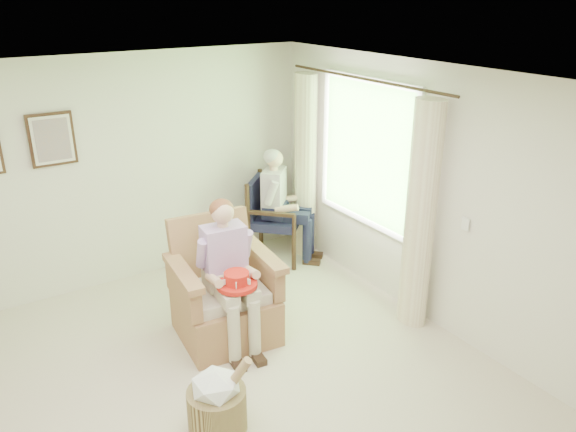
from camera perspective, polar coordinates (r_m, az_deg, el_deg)
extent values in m
plane|color=beige|center=(4.83, -7.02, -19.75)|extent=(5.50, 5.50, 0.00)
cube|color=silver|center=(6.51, -18.44, 3.88)|extent=(5.00, 0.04, 2.60)
cube|color=silver|center=(5.50, 16.27, 0.89)|extent=(0.04, 5.50, 2.60)
cube|color=white|center=(3.66, -8.93, 12.28)|extent=(5.00, 5.50, 0.02)
cube|color=#2D6B23|center=(6.21, 8.04, 6.38)|extent=(0.02, 1.40, 1.50)
cube|color=white|center=(6.04, 8.37, 13.51)|extent=(0.04, 1.52, 0.06)
cube|color=white|center=(6.45, 7.61, -0.32)|extent=(0.04, 1.52, 0.06)
cylinder|color=#382114|center=(5.98, 7.71, 13.65)|extent=(0.03, 2.50, 0.03)
cylinder|color=beige|center=(5.57, 13.27, -0.19)|extent=(0.34, 0.34, 2.30)
cylinder|color=beige|center=(6.98, 1.75, 4.93)|extent=(0.34, 0.34, 2.30)
cube|color=#382114|center=(6.26, -22.85, 7.19)|extent=(0.45, 0.03, 0.55)
cube|color=silver|center=(6.24, -22.81, 7.15)|extent=(0.39, 0.01, 0.49)
cube|color=tan|center=(6.24, -22.80, 7.13)|extent=(0.33, 0.01, 0.43)
cube|color=#A4724D|center=(5.63, -6.32, -10.00)|extent=(0.87, 0.85, 0.46)
cube|color=beige|center=(5.46, -6.29, -7.62)|extent=(0.68, 0.66, 0.11)
cube|color=#A4724D|center=(5.63, -8.25, -3.12)|extent=(0.81, 0.25, 0.69)
cube|color=#A4724D|center=(5.29, -10.44, -7.45)|extent=(0.11, 0.79, 0.33)
cube|color=#A4724D|center=(5.59, -2.79, -5.33)|extent=(0.11, 0.79, 0.33)
cylinder|color=black|center=(6.80, -2.08, -3.94)|extent=(0.06, 0.06, 0.45)
cylinder|color=black|center=(7.10, 2.16, -2.75)|extent=(0.06, 0.06, 0.45)
cylinder|color=black|center=(7.25, -4.42, -2.26)|extent=(0.06, 0.06, 0.45)
cylinder|color=black|center=(7.54, -0.33, -1.22)|extent=(0.06, 0.06, 0.45)
cube|color=#191937|center=(7.06, -1.18, -0.47)|extent=(0.59, 0.57, 0.10)
cube|color=#191937|center=(7.18, -2.36, 2.27)|extent=(0.55, 0.07, 0.51)
cube|color=beige|center=(5.38, -6.35, -6.11)|extent=(0.40, 0.26, 0.16)
cube|color=#C399D8|center=(5.27, -6.58, -3.34)|extent=(0.39, 0.24, 0.46)
sphere|color=#DDAD8E|center=(5.11, -6.70, 0.37)|extent=(0.21, 0.21, 0.21)
ellipsoid|color=brown|center=(5.13, -6.84, 0.72)|extent=(0.22, 0.22, 0.18)
cube|color=beige|center=(5.19, -6.20, -7.84)|extent=(0.14, 0.44, 0.13)
cube|color=beige|center=(5.27, -4.25, -7.28)|extent=(0.14, 0.44, 0.13)
cylinder|color=beige|center=(5.20, -5.03, -11.74)|extent=(0.12, 0.12, 0.58)
cylinder|color=beige|center=(5.28, -3.09, -11.11)|extent=(0.12, 0.12, 0.58)
cube|color=#1A1B39|center=(7.00, -1.19, 0.75)|extent=(0.40, 0.26, 0.16)
cube|color=silver|center=(6.91, -1.29, 2.96)|extent=(0.39, 0.24, 0.46)
sphere|color=#DDAD8E|center=(6.79, -1.27, 5.88)|extent=(0.21, 0.21, 0.21)
ellipsoid|color=#B7B2AD|center=(6.81, -1.39, 6.13)|extent=(0.22, 0.22, 0.18)
cube|color=#1A1B39|center=(6.79, -0.92, -0.38)|extent=(0.14, 0.44, 0.13)
cube|color=#1A1B39|center=(6.89, 0.49, -0.04)|extent=(0.14, 0.44, 0.13)
cylinder|color=#1A1B39|center=(6.76, 0.00, -3.28)|extent=(0.12, 0.12, 0.56)
cylinder|color=#1A1B39|center=(6.86, 1.40, -2.89)|extent=(0.12, 0.12, 0.56)
cylinder|color=red|center=(5.12, -5.21, -6.94)|extent=(0.37, 0.37, 0.04)
cylinder|color=red|center=(5.10, -5.24, -6.35)|extent=(0.23, 0.23, 0.12)
cube|color=white|center=(5.15, -4.05, -6.01)|extent=(0.04, 0.01, 0.05)
cube|color=white|center=(5.20, -5.19, -5.72)|extent=(0.03, 0.04, 0.05)
cube|color=white|center=(5.15, -6.38, -6.05)|extent=(0.03, 0.04, 0.05)
cube|color=white|center=(5.05, -6.45, -6.69)|extent=(0.05, 0.01, 0.05)
cube|color=white|center=(4.99, -5.28, -7.01)|extent=(0.03, 0.04, 0.05)
cube|color=white|center=(5.04, -4.07, -6.66)|extent=(0.03, 0.04, 0.05)
cylinder|color=tan|center=(4.63, -7.20, -18.94)|extent=(0.61, 0.61, 0.36)
ellipsoid|color=white|center=(4.48, -7.34, -16.71)|extent=(0.41, 0.41, 0.25)
cylinder|color=#A57F56|center=(4.48, -5.81, -16.66)|extent=(0.18, 0.33, 0.54)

